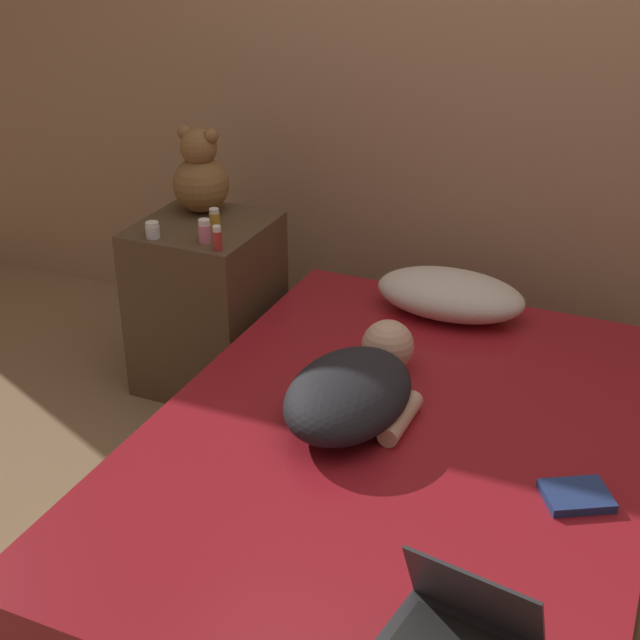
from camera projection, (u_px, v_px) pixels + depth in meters
name	position (u px, v px, depth m)	size (l,w,h in m)	color
ground_plane	(393.00, 545.00, 2.72)	(12.00, 12.00, 0.00)	#937551
wall_back	(526.00, 39.00, 3.17)	(8.00, 0.06, 2.60)	tan
bed	(395.00, 492.00, 2.63)	(1.42, 2.00, 0.40)	brown
nightstand	(208.00, 304.00, 3.46)	(0.46, 0.49, 0.66)	brown
pillow	(450.00, 294.00, 3.19)	(0.54, 0.31, 0.16)	beige
person_lying	(355.00, 388.00, 2.60)	(0.36, 0.66, 0.17)	black
laptop	(464.00, 629.00, 1.83)	(0.33, 0.24, 0.19)	#333338
teddy_bear	(200.00, 175.00, 3.36)	(0.21, 0.21, 0.33)	brown
bottle_pink	(205.00, 231.00, 3.12)	(0.04, 0.04, 0.09)	pink
bottle_amber	(215.00, 218.00, 3.26)	(0.04, 0.04, 0.07)	gold
bottle_clear	(152.00, 230.00, 3.17)	(0.05, 0.05, 0.06)	silver
bottle_red	(217.00, 238.00, 3.06)	(0.03, 0.03, 0.09)	#B72D2D
book	(576.00, 496.00, 2.27)	(0.21, 0.20, 0.02)	navy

